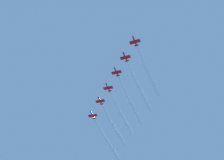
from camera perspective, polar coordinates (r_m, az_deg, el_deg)
jet_lead at (r=251.32m, az=6.88°, el=0.43°), size 55.65×22.97×4.20m
jet_port_inner at (r=260.33m, az=5.34°, el=-2.32°), size 58.44×23.87×4.25m
jet_starboard_inner at (r=269.33m, az=3.77°, el=-4.83°), size 59.79×24.92×4.29m
jet_port_mid at (r=275.26m, az=2.11°, el=-7.01°), size 56.82×24.15×4.24m
jet_starboard_mid at (r=284.17m, az=0.69°, el=-8.93°), size 55.87×23.26×4.31m
jet_port_outer at (r=293.75m, az=-0.40°, el=-11.59°), size 60.06×24.50×4.27m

